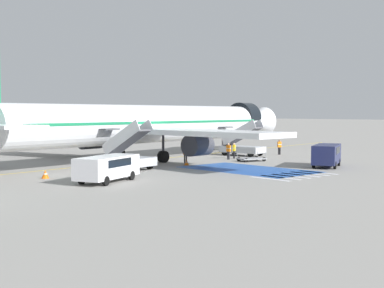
% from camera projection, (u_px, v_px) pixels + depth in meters
% --- Properties ---
extents(ground_plane, '(600.00, 600.00, 0.00)m').
position_uv_depth(ground_plane, '(141.00, 161.00, 52.44)').
color(ground_plane, gray).
extents(apron_leadline_yellow, '(78.18, 12.34, 0.01)m').
position_uv_depth(apron_leadline_yellow, '(152.00, 159.00, 53.83)').
color(apron_leadline_yellow, gold).
rests_on(apron_leadline_yellow, ground_plane).
extents(apron_stand_patch_blue, '(6.23, 11.28, 0.01)m').
position_uv_depth(apron_stand_patch_blue, '(248.00, 169.00, 44.41)').
color(apron_stand_patch_blue, '#2856A8').
rests_on(apron_stand_patch_blue, ground_plane).
extents(apron_walkway_bar_0, '(0.44, 3.60, 0.01)m').
position_uv_depth(apron_walkway_bar_0, '(270.00, 179.00, 38.11)').
color(apron_walkway_bar_0, silver).
rests_on(apron_walkway_bar_0, ground_plane).
extents(apron_walkway_bar_1, '(0.44, 3.60, 0.01)m').
position_uv_depth(apron_walkway_bar_1, '(280.00, 177.00, 38.92)').
color(apron_walkway_bar_1, silver).
rests_on(apron_walkway_bar_1, ground_plane).
extents(apron_walkway_bar_2, '(0.44, 3.60, 0.01)m').
position_uv_depth(apron_walkway_bar_2, '(290.00, 176.00, 39.73)').
color(apron_walkway_bar_2, silver).
rests_on(apron_walkway_bar_2, ground_plane).
extents(apron_walkway_bar_3, '(0.44, 3.60, 0.01)m').
position_uv_depth(apron_walkway_bar_3, '(300.00, 175.00, 40.54)').
color(apron_walkway_bar_3, silver).
rests_on(apron_walkway_bar_3, ground_plane).
extents(apron_walkway_bar_4, '(0.44, 3.60, 0.01)m').
position_uv_depth(apron_walkway_bar_4, '(309.00, 174.00, 41.35)').
color(apron_walkway_bar_4, silver).
rests_on(apron_walkway_bar_4, ground_plane).
extents(apron_walkway_bar_5, '(0.44, 3.60, 0.01)m').
position_uv_depth(apron_walkway_bar_5, '(318.00, 172.00, 42.16)').
color(apron_walkway_bar_5, silver).
rests_on(apron_walkway_bar_5, ground_plane).
extents(airliner, '(44.91, 34.27, 12.00)m').
position_uv_depth(airliner, '(147.00, 124.00, 53.06)').
color(airliner, silver).
rests_on(airliner, ground_plane).
extents(boarding_stairs_forward, '(2.91, 5.46, 3.99)m').
position_uv_depth(boarding_stairs_forward, '(242.00, 147.00, 58.53)').
color(boarding_stairs_forward, '#ADB2BA').
rests_on(boarding_stairs_forward, ground_plane).
extents(boarding_stairs_aft, '(2.91, 5.46, 4.19)m').
position_uv_depth(boarding_stairs_aft, '(127.00, 157.00, 44.85)').
color(boarding_stairs_aft, '#ADB2BA').
rests_on(boarding_stairs_aft, ground_plane).
extents(service_van_1, '(5.13, 3.80, 1.94)m').
position_uv_depth(service_van_1, '(327.00, 154.00, 46.38)').
color(service_van_1, '#1E234C').
rests_on(service_van_1, ground_plane).
extents(service_van_2, '(5.70, 4.03, 1.77)m').
position_uv_depth(service_van_2, '(107.00, 166.00, 36.31)').
color(service_van_2, silver).
rests_on(service_van_2, ground_plane).
extents(baggage_cart, '(2.90, 2.13, 0.87)m').
position_uv_depth(baggage_cart, '(251.00, 159.00, 51.88)').
color(baggage_cart, gray).
rests_on(baggage_cart, ground_plane).
extents(ground_crew_0, '(0.42, 0.49, 1.68)m').
position_uv_depth(ground_crew_0, '(186.00, 153.00, 49.78)').
color(ground_crew_0, '#2D2D33').
rests_on(ground_crew_0, ground_plane).
extents(ground_crew_1, '(0.31, 0.47, 1.66)m').
position_uv_depth(ground_crew_1, '(228.00, 150.00, 53.69)').
color(ground_crew_1, '#2D2D33').
rests_on(ground_crew_1, ground_plane).
extents(ground_crew_2, '(0.49, 0.40, 1.60)m').
position_uv_depth(ground_crew_2, '(234.00, 150.00, 54.92)').
color(ground_crew_2, black).
rests_on(ground_crew_2, ground_plane).
extents(ground_crew_3, '(0.48, 0.38, 1.68)m').
position_uv_depth(ground_crew_3, '(279.00, 146.00, 60.17)').
color(ground_crew_3, black).
rests_on(ground_crew_3, ground_plane).
extents(traffic_cone_0, '(0.55, 0.55, 0.61)m').
position_uv_depth(traffic_cone_0, '(45.00, 174.00, 38.35)').
color(traffic_cone_0, orange).
rests_on(traffic_cone_0, ground_plane).
extents(traffic_cone_1, '(0.45, 0.45, 0.50)m').
position_uv_depth(traffic_cone_1, '(187.00, 162.00, 48.05)').
color(traffic_cone_1, orange).
rests_on(traffic_cone_1, ground_plane).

